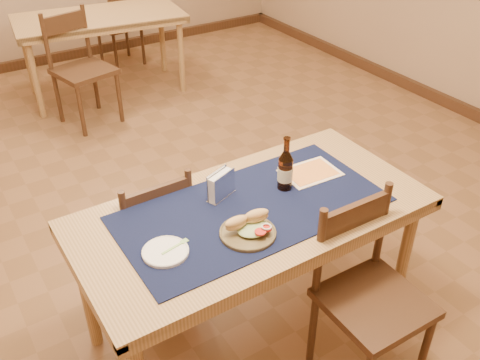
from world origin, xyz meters
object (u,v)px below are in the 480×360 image
sandwich_plate (249,229)px  napkin_holder (221,186)px  main_table (252,223)px  chair_main_near (369,293)px  back_table (100,24)px  chair_main_far (151,233)px  beer_bottle (285,170)px

sandwich_plate → napkin_holder: (0.04, 0.29, 0.04)m
sandwich_plate → main_table: bearing=52.4°
main_table → chair_main_near: (0.30, -0.48, -0.20)m
back_table → chair_main_far: size_ratio=1.87×
beer_bottle → sandwich_plate: bearing=-149.3°
main_table → sandwich_plate: (-0.11, -0.14, 0.11)m
main_table → back_table: 3.23m
chair_main_near → main_table: bearing=122.0°
sandwich_plate → napkin_holder: napkin_holder is taller
chair_main_far → sandwich_plate: bearing=-70.4°
main_table → chair_main_near: size_ratio=1.77×
back_table → beer_bottle: bearing=-94.1°
chair_main_near → beer_bottle: bearing=98.8°
beer_bottle → napkin_holder: 0.31m
main_table → beer_bottle: size_ratio=5.95×
back_table → napkin_holder: napkin_holder is taller
chair_main_near → beer_bottle: 0.66m
back_table → sandwich_plate: 3.39m
chair_main_near → back_table: bearing=87.8°
back_table → napkin_holder: (-0.52, -3.05, 0.15)m
back_table → beer_bottle: beer_bottle is taller
main_table → chair_main_far: size_ratio=1.90×
back_table → chair_main_near: bearing=-92.2°
chair_main_near → napkin_holder: chair_main_near is taller
chair_main_near → napkin_holder: bearing=120.6°
back_table → napkin_holder: 3.10m
main_table → chair_main_far: chair_main_far is taller
chair_main_far → chair_main_near: (0.62, -0.93, 0.03)m
chair_main_far → sandwich_plate: size_ratio=3.51×
chair_main_far → beer_bottle: 0.79m
main_table → napkin_holder: size_ratio=9.99×
main_table → beer_bottle: bearing=13.5°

